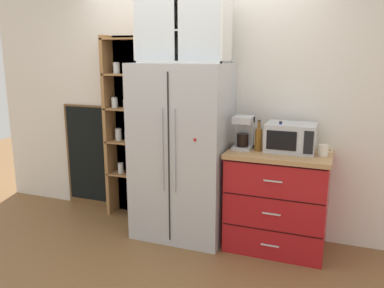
{
  "coord_description": "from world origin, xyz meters",
  "views": [
    {
      "loc": [
        1.47,
        -3.51,
        1.81
      ],
      "look_at": [
        0.1,
        0.02,
        0.95
      ],
      "focal_mm": 37.35,
      "sensor_mm": 36.0,
      "label": 1
    }
  ],
  "objects": [
    {
      "name": "counter_cabinet",
      "position": [
        0.94,
        0.06,
        0.47
      ],
      "size": [
        0.92,
        0.61,
        0.94
      ],
      "color": "#A8161C",
      "rests_on": "ground"
    },
    {
      "name": "bottle_cobalt",
      "position": [
        0.94,
        0.04,
        1.06
      ],
      "size": [
        0.07,
        0.07,
        0.28
      ],
      "color": "navy",
      "rests_on": "counter_cabinet"
    },
    {
      "name": "mug_charcoal",
      "position": [
        0.94,
        0.05,
        0.99
      ],
      "size": [
        0.11,
        0.08,
        0.1
      ],
      "color": "#2D2D33",
      "rests_on": "counter_cabinet"
    },
    {
      "name": "bottle_amber",
      "position": [
        0.75,
        0.03,
        1.06
      ],
      "size": [
        0.07,
        0.07,
        0.28
      ],
      "color": "brown",
      "rests_on": "counter_cabinet"
    },
    {
      "name": "wall_back_cream",
      "position": [
        0.0,
        0.4,
        1.27
      ],
      "size": [
        5.08,
        0.1,
        2.55
      ],
      "primitive_type": "cube",
      "color": "silver",
      "rests_on": "ground"
    },
    {
      "name": "chalkboard_menu",
      "position": [
        -1.34,
        0.33,
        0.62
      ],
      "size": [
        0.6,
        0.04,
        1.23
      ],
      "color": "brown",
      "rests_on": "ground"
    },
    {
      "name": "upper_cabinet",
      "position": [
        0.0,
        0.07,
        2.01
      ],
      "size": [
        0.87,
        0.32,
        0.58
      ],
      "color": "silver",
      "rests_on": "refrigerator"
    },
    {
      "name": "microwave",
      "position": [
        1.03,
        0.11,
        1.07
      ],
      "size": [
        0.44,
        0.33,
        0.26
      ],
      "color": "#B7BABF",
      "rests_on": "counter_cabinet"
    },
    {
      "name": "ground_plane",
      "position": [
        0.0,
        0.0,
        0.0
      ],
      "size": [
        10.78,
        10.78,
        0.0
      ],
      "primitive_type": "plane",
      "color": "brown"
    },
    {
      "name": "refrigerator",
      "position": [
        0.0,
        0.02,
        0.86
      ],
      "size": [
        0.91,
        0.67,
        1.73
      ],
      "color": "#B7BABF",
      "rests_on": "ground"
    },
    {
      "name": "mug_cream",
      "position": [
        1.32,
        0.06,
        0.99
      ],
      "size": [
        0.12,
        0.09,
        0.1
      ],
      "color": "silver",
      "rests_on": "counter_cabinet"
    },
    {
      "name": "coffee_maker",
      "position": [
        0.6,
        0.07,
        1.09
      ],
      "size": [
        0.17,
        0.2,
        0.31
      ],
      "color": "#B7B7BC",
      "rests_on": "counter_cabinet"
    },
    {
      "name": "pantry_shelf_column",
      "position": [
        -0.75,
        0.3,
        1.02
      ],
      "size": [
        0.54,
        0.25,
        2.0
      ],
      "color": "brown",
      "rests_on": "ground"
    }
  ]
}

